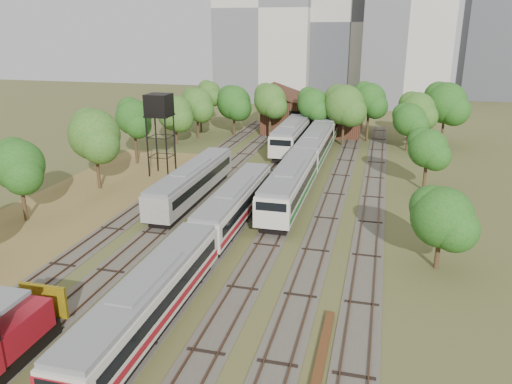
# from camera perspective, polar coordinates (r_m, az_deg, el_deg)

# --- Properties ---
(ground) EXTENTS (240.00, 240.00, 0.00)m
(ground) POSITION_cam_1_polar(r_m,az_deg,el_deg) (32.62, -6.62, -13.14)
(ground) COLOR #475123
(ground) RESTS_ON ground
(dry_grass_patch) EXTENTS (14.00, 60.00, 0.04)m
(dry_grass_patch) POSITION_cam_1_polar(r_m,az_deg,el_deg) (47.33, -23.89, -4.30)
(dry_grass_patch) COLOR brown
(dry_grass_patch) RESTS_ON ground
(tracks) EXTENTS (24.60, 80.00, 0.19)m
(tracks) POSITION_cam_1_polar(r_m,az_deg,el_deg) (54.72, 1.99, 0.31)
(tracks) COLOR #4C473D
(tracks) RESTS_ON ground
(railcar_red_set) EXTENTS (2.72, 34.58, 3.36)m
(railcar_red_set) POSITION_cam_1_polar(r_m,az_deg,el_deg) (37.52, -6.27, -5.66)
(railcar_red_set) COLOR black
(railcar_red_set) RESTS_ON ground
(railcar_green_set) EXTENTS (3.14, 52.08, 3.89)m
(railcar_green_set) POSITION_cam_1_polar(r_m,az_deg,el_deg) (66.04, 6.72, 5.17)
(railcar_green_set) COLOR black
(railcar_green_set) RESTS_ON ground
(railcar_rear) EXTENTS (3.29, 16.08, 4.07)m
(railcar_rear) POSITION_cam_1_polar(r_m,az_deg,el_deg) (71.51, 4.10, 6.34)
(railcar_rear) COLOR black
(railcar_rear) RESTS_ON ground
(old_grey_coach) EXTENTS (2.81, 18.00, 3.47)m
(old_grey_coach) POSITION_cam_1_polar(r_m,az_deg,el_deg) (51.44, -7.26, 1.15)
(old_grey_coach) COLOR black
(old_grey_coach) RESTS_ON ground
(water_tower) EXTENTS (2.79, 2.79, 9.66)m
(water_tower) POSITION_cam_1_polar(r_m,az_deg,el_deg) (59.61, -11.03, 9.49)
(water_tower) COLOR black
(water_tower) RESTS_ON ground
(rail_pile_far) EXTENTS (0.50, 7.98, 0.26)m
(rail_pile_far) POSITION_cam_1_polar(r_m,az_deg,el_deg) (28.78, 7.61, -17.66)
(rail_pile_far) COLOR brown
(rail_pile_far) RESTS_ON ground
(maintenance_shed) EXTENTS (16.45, 11.55, 7.58)m
(maintenance_shed) POSITION_cam_1_polar(r_m,az_deg,el_deg) (85.75, 6.62, 8.80)
(maintenance_shed) COLOR #371814
(maintenance_shed) RESTS_ON ground
(tree_band_left) EXTENTS (6.48, 75.60, 8.77)m
(tree_band_left) POSITION_cam_1_polar(r_m,az_deg,el_deg) (62.96, -14.77, 7.02)
(tree_band_left) COLOR #382616
(tree_band_left) RESTS_ON ground
(tree_band_far) EXTENTS (42.84, 10.05, 9.37)m
(tree_band_far) POSITION_cam_1_polar(r_m,az_deg,el_deg) (77.57, 8.26, 9.96)
(tree_band_far) COLOR #382616
(tree_band_far) RESTS_ON ground
(tree_band_right) EXTENTS (5.67, 42.19, 6.83)m
(tree_band_right) POSITION_cam_1_polar(r_m,az_deg,el_deg) (57.04, 18.42, 4.64)
(tree_band_right) COLOR #382616
(tree_band_right) RESTS_ON ground
(tower_left) EXTENTS (22.00, 16.00, 42.00)m
(tower_left) POSITION_cam_1_polar(r_m,az_deg,el_deg) (124.20, 1.23, 20.21)
(tower_left) COLOR beige
(tower_left) RESTS_ON ground
(tower_centre) EXTENTS (20.00, 18.00, 36.00)m
(tower_centre) POSITION_cam_1_polar(r_m,az_deg,el_deg) (126.12, 11.14, 18.50)
(tower_centre) COLOR #B9B5A7
(tower_centre) RESTS_ON ground
(tower_far_right) EXTENTS (12.00, 12.00, 28.00)m
(tower_far_right) POSITION_cam_1_polar(r_m,az_deg,el_deg) (137.91, 25.20, 15.46)
(tower_far_right) COLOR #44474C
(tower_far_right) RESTS_ON ground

